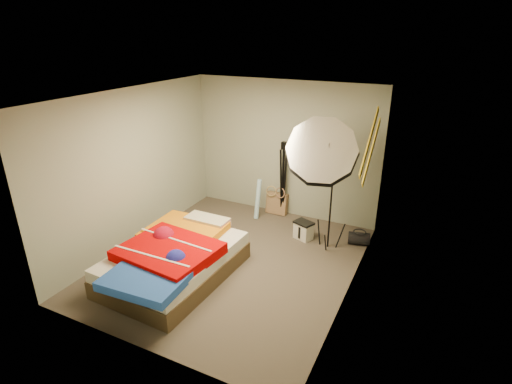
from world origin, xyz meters
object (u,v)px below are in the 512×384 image
Objects in this scene: camera_case at (303,231)px; duffel_bag at (359,238)px; photo_umbrella at (322,153)px; tote_bag at (277,203)px; wrapping_roll at (258,199)px; bed at (174,259)px; camera_tripod at (283,174)px.

duffel_bag is (0.89, 0.22, -0.04)m from camera_case.
photo_umbrella is at bearing -154.15° from duffel_bag.
wrapping_roll is at bearing -125.22° from tote_bag.
duffel_bag is 0.16× the size of bed.
photo_umbrella is at bearing -44.22° from camera_tripod.
camera_case is at bearing 55.68° from bed.
photo_umbrella is at bearing -40.57° from tote_bag.
wrapping_roll reaches higher than duffel_bag.
tote_bag is 1.09m from camera_case.
wrapping_roll is 2.18× the size of duffel_bag.
duffel_bag is 1.69m from photo_umbrella.
camera_tripod is at bearing 135.78° from photo_umbrella.
duffel_bag is at bearing 43.92° from bed.
duffel_bag is 3.00m from bed.
wrapping_roll is 0.52× the size of camera_tripod.
tote_bag reaches higher than camera_case.
tote_bag is 0.19× the size of bed.
camera_tripod is at bearing 149.89° from duffel_bag.
bed reaches higher than duffel_bag.
photo_umbrella is (0.30, -0.25, 1.48)m from camera_case.
tote_bag is 2.64m from bed.
bed is at bearing -95.63° from wrapping_roll.
tote_bag is 1.77m from duffel_bag.
photo_umbrella is at bearing -25.95° from wrapping_roll.
wrapping_roll is 1.96m from duffel_bag.
duffel_bag is at bearing 38.85° from photo_umbrella.
photo_umbrella reaches higher than tote_bag.
bed is at bearing -98.98° from tote_bag.
wrapping_roll reaches higher than bed.
duffel_bag is at bearing -15.78° from tote_bag.
camera_tripod is (-0.68, 0.70, 0.68)m from camera_case.
tote_bag is at bearing 158.88° from camera_case.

